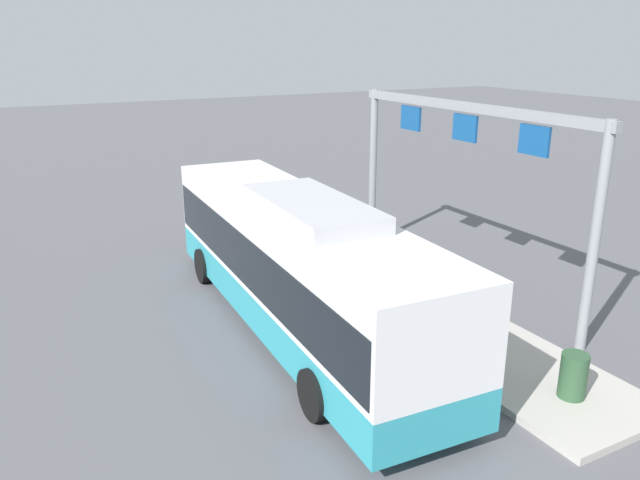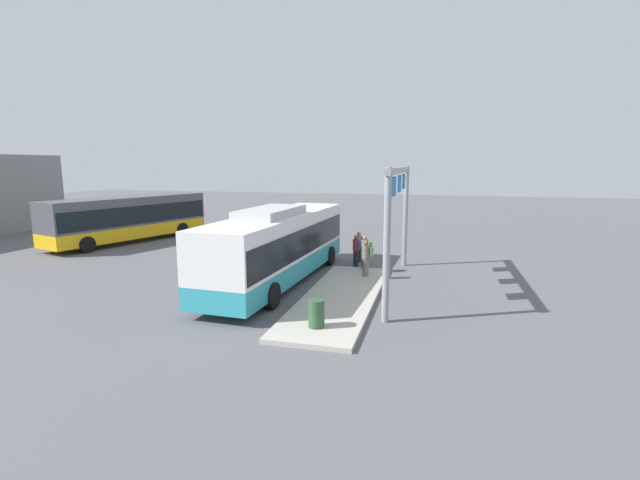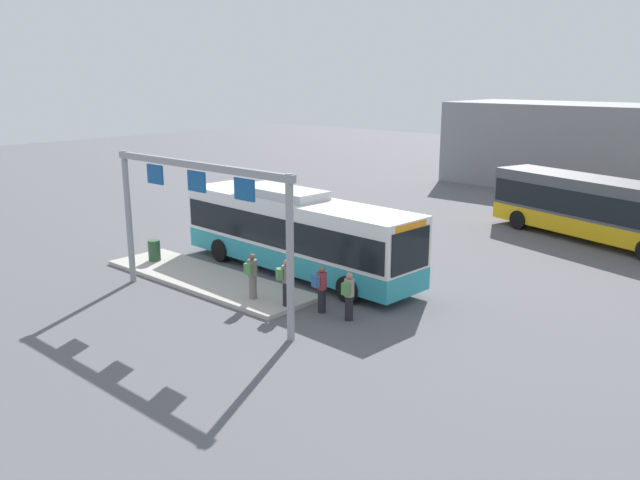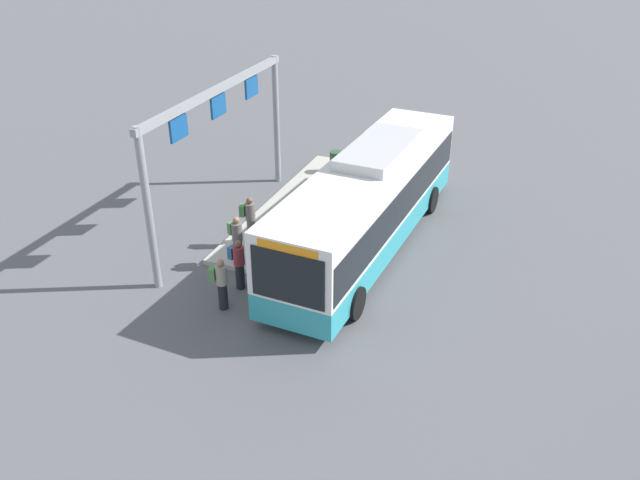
{
  "view_description": "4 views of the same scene",
  "coord_description": "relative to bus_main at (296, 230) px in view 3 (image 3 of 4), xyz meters",
  "views": [
    {
      "loc": [
        -12.49,
        6.1,
        6.77
      ],
      "look_at": [
        2.42,
        -1.95,
        1.29
      ],
      "focal_mm": 35.15,
      "sensor_mm": 36.0,
      "label": 1
    },
    {
      "loc": [
        -18.53,
        -6.76,
        5.31
      ],
      "look_at": [
        1.26,
        -1.56,
        1.79
      ],
      "focal_mm": 24.93,
      "sensor_mm": 36.0,
      "label": 2
    },
    {
      "loc": [
        18.01,
        -18.65,
        8.0
      ],
      "look_at": [
        1.55,
        -0.27,
        1.71
      ],
      "focal_mm": 36.49,
      "sensor_mm": 36.0,
      "label": 3
    },
    {
      "loc": [
        18.96,
        5.92,
        11.19
      ],
      "look_at": [
        2.81,
        -0.59,
        1.59
      ],
      "focal_mm": 37.03,
      "sensor_mm": 36.0,
      "label": 4
    }
  ],
  "objects": [
    {
      "name": "bus_background_left",
      "position": [
        7.42,
        13.6,
        -0.03
      ],
      "size": [
        11.57,
        5.66,
        3.1
      ],
      "rotation": [
        0.0,
        0.0,
        2.85
      ],
      "color": "#EAAD14",
      "rests_on": "ground"
    },
    {
      "name": "person_waiting_mid",
      "position": [
        1.4,
        -3.74,
        -0.76
      ],
      "size": [
        0.42,
        0.58,
        1.67
      ],
      "rotation": [
        0.0,
        0.0,
        1.81
      ],
      "color": "slate",
      "rests_on": "platform_curb"
    },
    {
      "name": "ground_plane",
      "position": [
        0.01,
        -0.0,
        -1.81
      ],
      "size": [
        120.0,
        120.0,
        0.0
      ],
      "primitive_type": "plane",
      "color": "#56565B"
    },
    {
      "name": "bus_main",
      "position": [
        0.0,
        0.0,
        0.0
      ],
      "size": [
        11.75,
        3.13,
        3.46
      ],
      "rotation": [
        0.0,
        0.0,
        -0.05
      ],
      "color": "teal",
      "rests_on": "ground"
    },
    {
      "name": "person_waiting_far",
      "position": [
        2.82,
        -3.46,
        -0.76
      ],
      "size": [
        0.52,
        0.6,
        1.67
      ],
      "rotation": [
        0.0,
        0.0,
        1.08
      ],
      "color": "black",
      "rests_on": "platform_curb"
    },
    {
      "name": "trash_bin",
      "position": [
        -5.46,
        -3.21,
        -1.2
      ],
      "size": [
        0.52,
        0.52,
        0.9
      ],
      "primitive_type": "cylinder",
      "color": "#2D5133",
      "rests_on": "platform_curb"
    },
    {
      "name": "platform_sign_gantry",
      "position": [
        0.4,
        -5.23,
        1.93
      ],
      "size": [
        9.18,
        0.24,
        5.2
      ],
      "color": "gray",
      "rests_on": "ground"
    },
    {
      "name": "station_building",
      "position": [
        2.44,
        28.76,
        1.19
      ],
      "size": [
        21.85,
        8.0,
        6.01
      ],
      "primitive_type": "cube",
      "color": "gray",
      "rests_on": "ground"
    },
    {
      "name": "person_boarding",
      "position": [
        5.09,
        -2.78,
        -0.92
      ],
      "size": [
        0.44,
        0.58,
        1.67
      ],
      "rotation": [
        0.0,
        0.0,
        1.84
      ],
      "color": "black",
      "rests_on": "ground"
    },
    {
      "name": "person_waiting_near",
      "position": [
        3.91,
        -2.83,
        -0.92
      ],
      "size": [
        0.43,
        0.58,
        1.67
      ],
      "rotation": [
        0.0,
        0.0,
        1.32
      ],
      "color": "black",
      "rests_on": "ground"
    },
    {
      "name": "platform_curb",
      "position": [
        -1.87,
        -3.22,
        -1.73
      ],
      "size": [
        10.0,
        2.8,
        0.16
      ],
      "primitive_type": "cube",
      "color": "#B2ADA3",
      "rests_on": "ground"
    }
  ]
}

